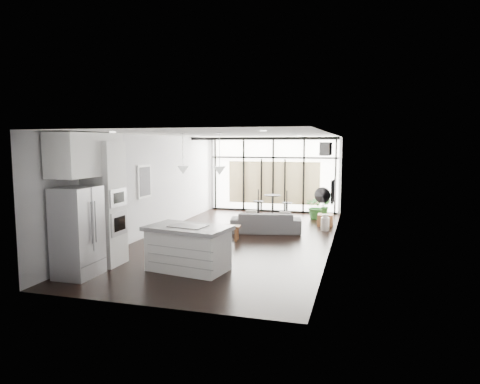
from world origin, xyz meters
The scene contains 27 objects.
floor centered at (0.00, 0.00, 0.00)m, with size 5.00×10.00×0.00m, color black.
ceiling centered at (0.00, 0.00, 2.80)m, with size 5.00×10.00×0.00m, color white.
wall_left centered at (-2.50, 0.00, 1.40)m, with size 0.02×10.00×2.80m, color silver.
wall_right centered at (2.50, 0.00, 1.40)m, with size 0.02×10.00×2.80m, color silver.
wall_back centered at (0.00, 5.00, 1.40)m, with size 5.00×0.02×2.80m, color silver.
wall_front centered at (0.00, -5.00, 1.40)m, with size 5.00×0.02×2.80m, color silver.
glazing centered at (0.00, 4.88, 1.40)m, with size 5.00×0.20×2.80m, color black.
skylight centered at (0.00, 4.00, 2.77)m, with size 4.70×1.90×0.06m, color white.
neighbour_building centered at (0.00, 4.95, 1.10)m, with size 3.50×0.02×1.60m, color #CDB785.
island centered at (-0.16, -3.01, 0.45)m, with size 1.66×0.99×0.91m, color silver.
cooktop centered at (-0.16, -3.01, 0.91)m, with size 0.72×0.48×0.01m, color black.
fridge centered at (-2.05, -3.95, 0.87)m, with size 0.68×0.84×1.75m, color #97969C.
appliance_column centered at (-2.03, -3.08, 1.31)m, with size 0.67×0.71×2.61m, color silver.
upper_cabinets centered at (-2.12, -3.50, 2.35)m, with size 0.62×1.75×0.86m, color silver.
pendant_left centered at (-0.40, -2.65, 2.02)m, with size 0.26×0.26×0.18m, color white.
pendant_right centered at (0.40, -2.65, 2.02)m, with size 0.26×0.26×0.18m, color white.
sofa centered at (0.56, 1.10, 0.40)m, with size 2.03×0.59×0.79m, color #535255.
console_bench centered at (-0.49, -0.23, 0.20)m, with size 1.25×0.31×0.40m, color brown.
pouf centered at (0.33, 1.92, 0.18)m, with size 0.44×0.44×0.35m, color beige.
crate centered at (2.14, 2.61, 0.18)m, with size 0.47×0.47×0.36m, color brown.
plant_tall centered at (1.77, 3.70, 0.34)m, with size 0.80×0.88×0.69m, color #2E6C2B.
plant_crate centered at (2.14, 2.61, 0.47)m, with size 0.29×0.53×0.24m, color #2E6C2B.
milk_can centered at (2.20, 1.81, 0.24)m, with size 0.25×0.25×0.49m, color beige.
bistro_set centered at (0.11, 4.26, 0.40)m, with size 1.65×0.66×0.79m, color black.
tv centered at (2.46, 1.00, 1.30)m, with size 0.05×1.10×0.65m, color black.
ac_unit centered at (2.38, -0.80, 2.45)m, with size 0.22×0.90×0.30m, color silver.
framed_art centered at (-2.47, -0.50, 1.55)m, with size 0.04×0.70×0.90m, color black.
Camera 1 is at (3.16, -10.89, 2.57)m, focal length 32.00 mm.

